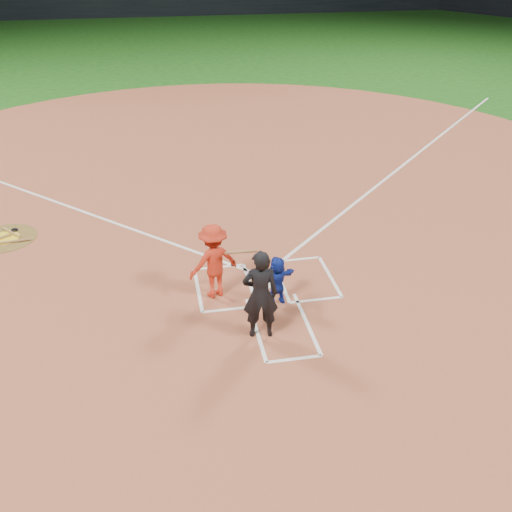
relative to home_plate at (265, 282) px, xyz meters
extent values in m
plane|color=#164C13|center=(0.00, 0.00, -0.02)|extent=(120.00, 120.00, 0.00)
cylinder|color=brown|center=(0.00, 6.00, -0.01)|extent=(28.00, 28.00, 0.01)
cylinder|color=silver|center=(0.00, 0.00, 0.00)|extent=(0.60, 0.60, 0.02)
cylinder|color=brown|center=(-6.48, 3.49, 0.00)|extent=(1.70, 1.70, 0.01)
cylinder|color=yellow|center=(-6.48, 3.49, 0.00)|extent=(0.80, 0.80, 0.00)
cylinder|color=olive|center=(-6.33, 3.74, 0.03)|extent=(0.60, 0.68, 0.06)
cylinder|color=brown|center=(-6.18, 3.19, 0.03)|extent=(0.84, 0.15, 0.06)
torus|color=black|center=(-6.28, 3.89, 0.03)|extent=(0.19, 0.19, 0.05)
imported|color=#122797|center=(0.07, -0.87, 0.58)|extent=(1.13, 0.76, 1.17)
imported|color=black|center=(-0.50, -1.90, 0.97)|extent=(0.76, 0.54, 1.96)
cube|color=white|center=(-0.98, 0.92, -0.01)|extent=(1.22, 0.08, 0.01)
cube|color=white|center=(-0.98, -0.92, -0.01)|extent=(1.22, 0.08, 0.01)
cube|color=white|center=(-0.37, 0.00, -0.01)|extent=(0.08, 1.83, 0.01)
cube|color=white|center=(-1.59, 0.00, -0.01)|extent=(0.08, 1.83, 0.01)
cube|color=white|center=(0.98, 0.92, -0.01)|extent=(1.22, 0.08, 0.01)
cube|color=white|center=(0.98, -0.92, -0.01)|extent=(1.22, 0.08, 0.01)
cube|color=white|center=(0.37, 0.00, -0.01)|extent=(0.08, 1.83, 0.01)
cube|color=white|center=(1.59, 0.00, -0.01)|extent=(0.08, 1.83, 0.01)
cube|color=white|center=(-0.55, -1.70, -0.01)|extent=(0.08, 2.20, 0.01)
cube|color=white|center=(0.55, -1.70, -0.01)|extent=(0.08, 2.20, 0.01)
cube|color=white|center=(0.00, -2.80, -0.01)|extent=(1.10, 0.08, 0.01)
cube|color=white|center=(7.07, 7.37, -0.01)|extent=(14.21, 14.21, 0.01)
cube|color=white|center=(-7.07, 7.37, -0.01)|extent=(14.21, 14.21, 0.01)
imported|color=red|center=(-1.23, -0.27, 0.87)|extent=(1.28, 0.97, 1.76)
cylinder|color=#976237|center=(-0.63, -0.42, 1.13)|extent=(0.78, 0.42, 0.28)
camera|label=1|loc=(-2.33, -11.09, 7.26)|focal=40.00mm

